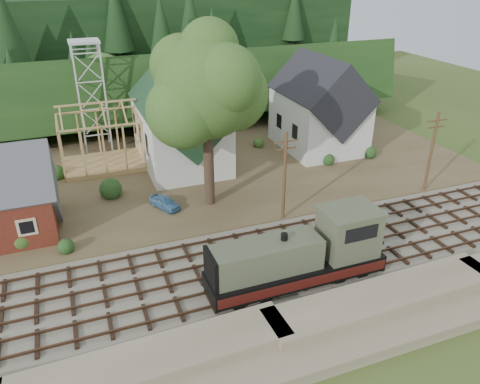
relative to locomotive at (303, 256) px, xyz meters
name	(u,v)px	position (x,y,z in m)	size (l,w,h in m)	color
ground	(226,272)	(-4.54, 3.00, -2.17)	(140.00, 140.00, 0.00)	#384C1E
embankment	(275,355)	(-4.54, -5.50, -2.17)	(64.00, 5.00, 1.60)	#7F7259
railroad_bed	(226,271)	(-4.54, 3.00, -2.09)	(64.00, 11.00, 0.16)	#726B5B
village_flat	(168,174)	(-4.54, 21.00, -2.02)	(64.00, 26.00, 0.30)	brown
hillside	(131,112)	(-4.54, 45.00, -2.17)	(70.00, 28.00, 8.00)	#1E3F19
ridge	(116,87)	(-4.54, 61.00, -2.17)	(80.00, 20.00, 12.00)	black
church	(180,120)	(-2.54, 22.68, 3.01)	(8.40, 15.17, 13.00)	silver
farmhouse	(319,109)	(13.46, 22.00, 2.70)	(8.40, 10.80, 10.60)	silver
timber_frame	(101,140)	(-10.54, 25.00, 1.10)	(8.20, 6.20, 6.99)	tan
lattice_tower	(87,63)	(-10.54, 31.00, 7.86)	(3.20, 3.20, 12.12)	silver
big_tree	(208,95)	(-2.37, 13.08, 8.05)	(10.90, 8.40, 14.70)	#38281E
telegraph_pole_near	(284,175)	(2.46, 8.20, 2.08)	(2.20, 0.28, 8.00)	#4C331E
telegraph_pole_far	(431,151)	(17.46, 8.20, 2.08)	(2.20, 0.28, 8.00)	#4C331E
locomotive	(303,256)	(0.00, 0.00, 0.00)	(12.31, 3.08, 4.92)	black
car_blue	(165,202)	(-6.56, 13.51, -1.32)	(1.30, 3.24, 1.10)	#5588B6
car_red	(315,142)	(13.14, 21.93, -1.20)	(2.21, 4.78, 1.33)	red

